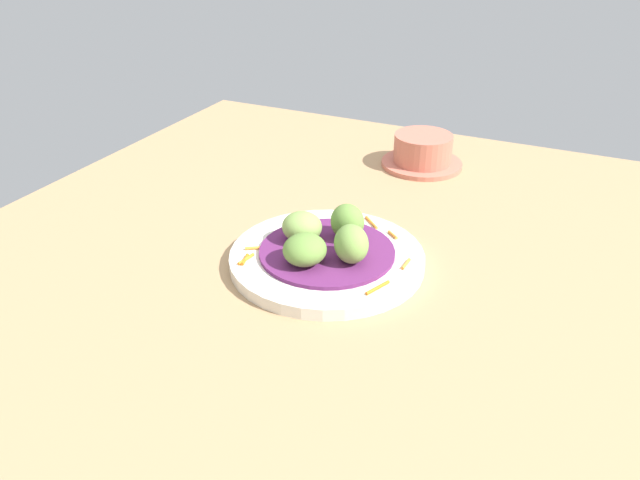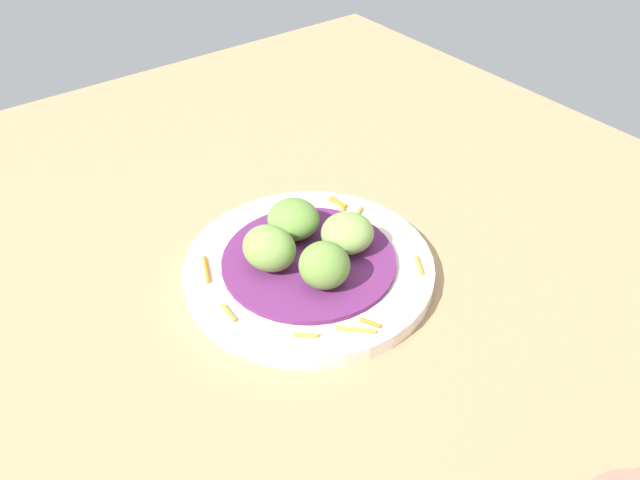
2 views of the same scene
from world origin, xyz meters
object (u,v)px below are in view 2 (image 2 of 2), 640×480
object	(u,v)px
guac_scoop_center	(324,265)
guac_scoop_right	(347,233)
guac_scoop_back	(293,219)
main_plate	(309,268)
guac_scoop_left	(267,249)

from	to	relation	value
guac_scoop_center	guac_scoop_right	size ratio (longest dim) A/B	0.90
guac_scoop_center	guac_scoop_back	size ratio (longest dim) A/B	0.88
main_plate	guac_scoop_left	bearing A→B (deg)	164.93
guac_scoop_left	guac_scoop_back	world-z (taller)	guac_scoop_left
guac_scoop_right	guac_scoop_back	bearing A→B (deg)	119.93
main_plate	guac_scoop_center	size ratio (longest dim) A/B	5.20
main_plate	guac_scoop_back	xyz separation A→B (cm)	(1.08, 4.01, 3.19)
guac_scoop_center	guac_scoop_back	distance (cm)	8.33
guac_scoop_center	guac_scoop_right	xyz separation A→B (cm)	(5.09, 2.93, -0.47)
guac_scoop_center	guac_scoop_back	xyz separation A→B (cm)	(2.16, 8.03, -0.49)
guac_scoop_left	guac_scoop_right	bearing A→B (deg)	-15.07
main_plate	guac_scoop_back	world-z (taller)	guac_scoop_back
guac_scoop_right	guac_scoop_back	distance (cm)	5.88
main_plate	guac_scoop_right	distance (cm)	5.25
guac_scoop_right	guac_scoop_back	size ratio (longest dim) A/B	0.97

